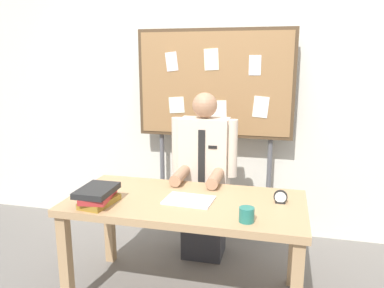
{
  "coord_description": "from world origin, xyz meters",
  "views": [
    {
      "loc": [
        0.63,
        -2.36,
        1.68
      ],
      "look_at": [
        0.0,
        0.19,
        1.09
      ],
      "focal_mm": 35.33,
      "sensor_mm": 36.0,
      "label": 1
    }
  ],
  "objects": [
    {
      "name": "desk_clock",
      "position": [
        0.63,
        0.09,
        0.78
      ],
      "size": [
        0.09,
        0.04,
        0.09
      ],
      "color": "black",
      "rests_on": "desk"
    },
    {
      "name": "bulletin_board",
      "position": [
        0.0,
        1.03,
        1.43
      ],
      "size": [
        1.43,
        0.09,
        1.95
      ],
      "color": "#4C3823",
      "rests_on": "ground_plane"
    },
    {
      "name": "back_wall",
      "position": [
        0.0,
        1.24,
        1.35
      ],
      "size": [
        6.4,
        0.08,
        2.7
      ],
      "primitive_type": "cube",
      "color": "silver",
      "rests_on": "ground_plane"
    },
    {
      "name": "desk",
      "position": [
        0.0,
        0.0,
        0.65
      ],
      "size": [
        1.61,
        0.78,
        0.74
      ],
      "color": "tan",
      "rests_on": "ground_plane"
    },
    {
      "name": "open_notebook",
      "position": [
        0.03,
        -0.02,
        0.75
      ],
      "size": [
        0.34,
        0.25,
        0.01
      ],
      "primitive_type": "cube",
      "rotation": [
        0.0,
        0.0,
        -0.06
      ],
      "color": "silver",
      "rests_on": "desk"
    },
    {
      "name": "person",
      "position": [
        0.0,
        0.61,
        0.66
      ],
      "size": [
        0.55,
        0.56,
        1.42
      ],
      "color": "#2D2D33",
      "rests_on": "ground_plane"
    },
    {
      "name": "book_stack",
      "position": [
        -0.54,
        -0.22,
        0.8
      ],
      "size": [
        0.22,
        0.31,
        0.12
      ],
      "color": "olive",
      "rests_on": "desk"
    },
    {
      "name": "coffee_mug",
      "position": [
        0.44,
        -0.26,
        0.78
      ],
      "size": [
        0.09,
        0.09,
        0.09
      ],
      "primitive_type": "cylinder",
      "color": "#267266",
      "rests_on": "desk"
    }
  ]
}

